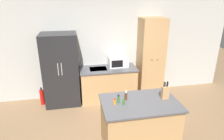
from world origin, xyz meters
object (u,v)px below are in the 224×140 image
at_px(spice_bottle_amber_oil, 115,102).
at_px(spice_bottle_green_herb, 118,99).
at_px(spice_bottle_tall_dark, 126,96).
at_px(spice_bottle_short_red, 124,102).
at_px(fire_extinguisher, 42,97).
at_px(knife_block, 165,92).
at_px(refrigerator, 61,70).
at_px(pantry_cabinet, 151,58).
at_px(microwave, 118,61).

relative_size(spice_bottle_amber_oil, spice_bottle_green_herb, 0.73).
xyz_separation_m(spice_bottle_tall_dark, spice_bottle_short_red, (-0.08, -0.17, -0.03)).
bearing_deg(fire_extinguisher, knife_block, -37.74).
bearing_deg(spice_bottle_amber_oil, refrigerator, 117.09).
bearing_deg(pantry_cabinet, refrigerator, -178.58).
distance_m(pantry_cabinet, knife_block, 2.01).
height_order(microwave, spice_bottle_green_herb, microwave).
distance_m(refrigerator, pantry_cabinet, 2.40).
bearing_deg(knife_block, pantry_cabinet, 76.16).
distance_m(spice_bottle_amber_oil, fire_extinguisher, 2.57).
xyz_separation_m(spice_bottle_tall_dark, spice_bottle_green_herb, (-0.15, -0.07, -0.01)).
xyz_separation_m(microwave, fire_extinguisher, (-2.03, -0.11, -0.81)).
height_order(microwave, knife_block, knife_block).
relative_size(refrigerator, spice_bottle_short_red, 16.69).
distance_m(pantry_cabinet, spice_bottle_green_herb, 2.35).
bearing_deg(pantry_cabinet, spice_bottle_tall_dark, -122.41).
xyz_separation_m(refrigerator, pantry_cabinet, (2.39, 0.06, 0.15)).
bearing_deg(spice_bottle_tall_dark, spice_bottle_short_red, -116.83).
distance_m(spice_bottle_short_red, fire_extinguisher, 2.70).
relative_size(knife_block, spice_bottle_tall_dark, 1.98).
bearing_deg(refrigerator, pantry_cabinet, 1.42).
bearing_deg(spice_bottle_short_red, spice_bottle_green_herb, 126.04).
distance_m(refrigerator, fire_extinguisher, 0.90).
relative_size(spice_bottle_short_red, spice_bottle_green_herb, 0.74).
xyz_separation_m(pantry_cabinet, knife_block, (-0.48, -1.95, -0.01)).
bearing_deg(microwave, fire_extinguisher, -176.92).
relative_size(pantry_cabinet, spice_bottle_amber_oil, 19.69).
relative_size(refrigerator, pantry_cabinet, 0.86).
relative_size(spice_bottle_tall_dark, spice_bottle_short_red, 1.56).
bearing_deg(spice_bottle_short_red, spice_bottle_amber_oil, 159.68).
bearing_deg(spice_bottle_green_herb, pantry_cabinet, 55.36).
relative_size(knife_block, fire_extinguisher, 0.72).
bearing_deg(pantry_cabinet, spice_bottle_green_herb, -124.64).
height_order(knife_block, spice_bottle_amber_oil, knife_block).
bearing_deg(microwave, spice_bottle_tall_dark, -98.22).
height_order(spice_bottle_tall_dark, spice_bottle_green_herb, spice_bottle_tall_dark).
height_order(spice_bottle_green_herb, fire_extinguisher, spice_bottle_green_herb).
bearing_deg(spice_bottle_green_herb, fire_extinguisher, 130.44).
xyz_separation_m(spice_bottle_tall_dark, spice_bottle_amber_oil, (-0.23, -0.11, -0.03)).
relative_size(pantry_cabinet, spice_bottle_tall_dark, 12.43).
height_order(spice_bottle_tall_dark, fire_extinguisher, spice_bottle_tall_dark).
bearing_deg(spice_bottle_tall_dark, fire_extinguisher, 134.15).
relative_size(knife_block, spice_bottle_amber_oil, 3.13).
height_order(knife_block, spice_bottle_green_herb, knife_block).
xyz_separation_m(microwave, knife_block, (0.42, -2.01, 0.05)).
bearing_deg(pantry_cabinet, knife_block, -103.84).
height_order(microwave, spice_bottle_short_red, microwave).
xyz_separation_m(refrigerator, spice_bottle_green_herb, (1.06, -1.87, 0.09)).
bearing_deg(knife_block, spice_bottle_amber_oil, -178.76).
relative_size(spice_bottle_green_herb, fire_extinguisher, 0.32).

